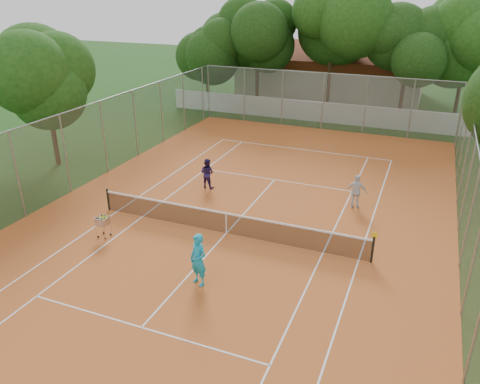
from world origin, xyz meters
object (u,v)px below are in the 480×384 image
at_px(player_far_right, 356,192).
at_px(player_far_left, 207,173).
at_px(tennis_net, 226,223).
at_px(clubhouse, 331,71).
at_px(ball_hopper, 103,226).
at_px(player_near, 198,260).

bearing_deg(player_far_right, player_far_left, 4.27).
height_order(tennis_net, clubhouse, clubhouse).
bearing_deg(clubhouse, tennis_net, -86.05).
distance_m(tennis_net, ball_hopper, 5.05).
distance_m(tennis_net, player_near, 3.74).
xyz_separation_m(player_far_left, ball_hopper, (-1.67, -6.30, -0.28)).
relative_size(tennis_net, ball_hopper, 12.14).
height_order(tennis_net, player_far_left, player_far_left).
relative_size(player_far_left, ball_hopper, 1.58).
xyz_separation_m(clubhouse, player_far_right, (6.56, -24.45, -1.37)).
relative_size(clubhouse, player_near, 8.57).
bearing_deg(player_near, player_far_right, 85.84).
bearing_deg(player_far_right, player_near, 65.14).
height_order(clubhouse, player_far_right, clubhouse).
distance_m(clubhouse, player_far_left, 24.93).
height_order(player_far_left, player_far_right, player_far_right).
bearing_deg(player_far_right, tennis_net, 45.93).
height_order(clubhouse, player_near, clubhouse).
distance_m(player_near, player_far_left, 8.53).
height_order(player_near, player_far_right, player_near).
relative_size(player_near, player_far_left, 1.24).
bearing_deg(player_far_right, clubhouse, -74.02).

